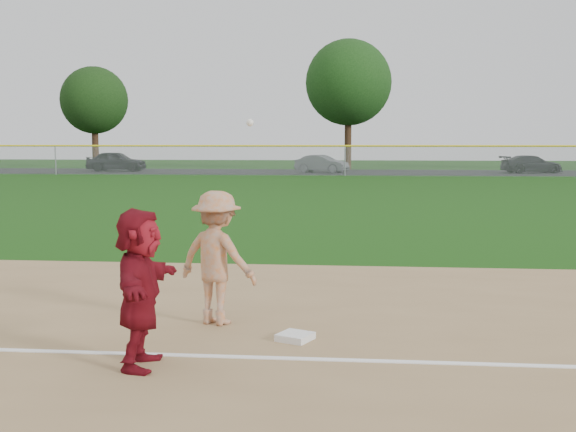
# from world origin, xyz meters

# --- Properties ---
(ground) EXTENTS (160.00, 160.00, 0.00)m
(ground) POSITION_xyz_m (0.00, 0.00, 0.00)
(ground) COLOR #15410C
(ground) RESTS_ON ground
(foul_line) EXTENTS (60.00, 0.10, 0.01)m
(foul_line) POSITION_xyz_m (0.00, -0.80, 0.03)
(foul_line) COLOR white
(foul_line) RESTS_ON infield_dirt
(parking_asphalt) EXTENTS (120.00, 10.00, 0.01)m
(parking_asphalt) POSITION_xyz_m (0.00, 46.00, 0.01)
(parking_asphalt) COLOR black
(parking_asphalt) RESTS_ON ground
(first_base) EXTENTS (0.47, 0.47, 0.08)m
(first_base) POSITION_xyz_m (0.24, -0.07, 0.06)
(first_base) COLOR white
(first_base) RESTS_ON infield_dirt
(base_runner) EXTENTS (0.56, 1.53, 1.63)m
(base_runner) POSITION_xyz_m (-1.24, -1.21, 0.83)
(base_runner) COLOR maroon
(base_runner) RESTS_ON infield_dirt
(car_left) EXTENTS (4.52, 1.82, 1.54)m
(car_left) POSITION_xyz_m (-17.65, 45.80, 0.78)
(car_left) COLOR black
(car_left) RESTS_ON parking_asphalt
(car_mid) EXTENTS (4.15, 2.65, 1.29)m
(car_mid) POSITION_xyz_m (-1.81, 45.11, 0.66)
(car_mid) COLOR #56585D
(car_mid) RESTS_ON parking_asphalt
(car_right) EXTENTS (4.68, 2.67, 1.28)m
(car_right) POSITION_xyz_m (13.39, 45.62, 0.65)
(car_right) COLOR black
(car_right) RESTS_ON parking_asphalt
(first_base_play) EXTENTS (1.24, 0.99, 2.56)m
(first_base_play) POSITION_xyz_m (-0.81, 0.61, 0.86)
(first_base_play) COLOR #9C9C9E
(first_base_play) RESTS_ON infield_dirt
(outfield_fence) EXTENTS (110.00, 0.12, 110.00)m
(outfield_fence) POSITION_xyz_m (0.00, 40.00, 1.96)
(outfield_fence) COLOR #999EA0
(outfield_fence) RESTS_ON ground
(tree_1) EXTENTS (5.80, 5.80, 8.75)m
(tree_1) POSITION_xyz_m (-22.00, 53.00, 5.83)
(tree_1) COLOR #341E13
(tree_1) RESTS_ON ground
(tree_2) EXTENTS (7.00, 7.00, 10.58)m
(tree_2) POSITION_xyz_m (0.00, 51.50, 7.06)
(tree_2) COLOR #311F11
(tree_2) RESTS_ON ground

